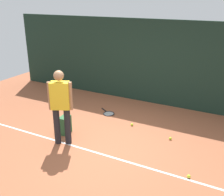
{
  "coord_description": "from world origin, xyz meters",
  "views": [
    {
      "loc": [
        2.64,
        -4.59,
        3.14
      ],
      "look_at": [
        0.0,
        0.4,
        1.0
      ],
      "focal_mm": 43.35,
      "sensor_mm": 36.0,
      "label": 1
    }
  ],
  "objects_px": {
    "backpack": "(65,125)",
    "tennis_ball_mid_court": "(132,125)",
    "tennis_player": "(61,103)",
    "tennis_racket": "(108,113)",
    "tennis_ball_near_player": "(189,176)",
    "tennis_ball_by_fence": "(170,138)"
  },
  "relations": [
    {
      "from": "tennis_racket",
      "to": "tennis_ball_near_player",
      "type": "height_order",
      "value": "tennis_ball_near_player"
    },
    {
      "from": "backpack",
      "to": "tennis_ball_mid_court",
      "type": "distance_m",
      "value": 1.72
    },
    {
      "from": "tennis_racket",
      "to": "tennis_ball_by_fence",
      "type": "distance_m",
      "value": 2.08
    },
    {
      "from": "tennis_player",
      "to": "tennis_ball_mid_court",
      "type": "height_order",
      "value": "tennis_player"
    },
    {
      "from": "tennis_ball_near_player",
      "to": "tennis_ball_mid_court",
      "type": "xyz_separation_m",
      "value": [
        -1.79,
        1.46,
        0.0
      ]
    },
    {
      "from": "tennis_racket",
      "to": "tennis_ball_by_fence",
      "type": "height_order",
      "value": "tennis_ball_by_fence"
    },
    {
      "from": "tennis_racket",
      "to": "tennis_ball_mid_court",
      "type": "height_order",
      "value": "tennis_ball_mid_court"
    },
    {
      "from": "tennis_racket",
      "to": "tennis_ball_near_player",
      "type": "relative_size",
      "value": 9.15
    },
    {
      "from": "tennis_player",
      "to": "backpack",
      "type": "bearing_deg",
      "value": 97.22
    },
    {
      "from": "tennis_ball_near_player",
      "to": "tennis_player",
      "type": "bearing_deg",
      "value": -178.91
    },
    {
      "from": "tennis_ball_by_fence",
      "to": "tennis_ball_mid_court",
      "type": "bearing_deg",
      "value": 167.5
    },
    {
      "from": "backpack",
      "to": "tennis_ball_mid_court",
      "type": "height_order",
      "value": "backpack"
    },
    {
      "from": "tennis_player",
      "to": "tennis_ball_mid_court",
      "type": "distance_m",
      "value": 2.06
    },
    {
      "from": "backpack",
      "to": "tennis_player",
      "type": "bearing_deg",
      "value": 26.73
    },
    {
      "from": "tennis_racket",
      "to": "backpack",
      "type": "xyz_separation_m",
      "value": [
        -0.38,
        -1.51,
        0.2
      ]
    },
    {
      "from": "tennis_ball_near_player",
      "to": "tennis_ball_mid_court",
      "type": "bearing_deg",
      "value": 140.7
    },
    {
      "from": "tennis_ball_by_fence",
      "to": "tennis_ball_near_player",
      "type": "bearing_deg",
      "value": -60.0
    },
    {
      "from": "tennis_player",
      "to": "tennis_ball_near_player",
      "type": "xyz_separation_m",
      "value": [
        2.82,
        0.05,
        -0.93
      ]
    },
    {
      "from": "tennis_ball_near_player",
      "to": "backpack",
      "type": "bearing_deg",
      "value": 173.69
    },
    {
      "from": "backpack",
      "to": "tennis_ball_mid_court",
      "type": "bearing_deg",
      "value": 125.07
    },
    {
      "from": "tennis_ball_mid_court",
      "to": "backpack",
      "type": "bearing_deg",
      "value": -138.8
    },
    {
      "from": "backpack",
      "to": "tennis_ball_near_player",
      "type": "relative_size",
      "value": 6.67
    }
  ]
}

